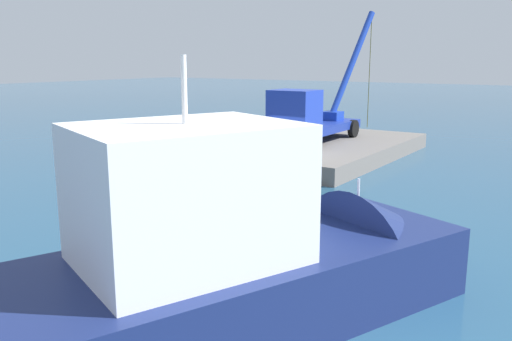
% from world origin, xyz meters
% --- Properties ---
extents(ground, '(200.00, 200.00, 0.00)m').
position_xyz_m(ground, '(0.00, 0.00, 0.00)').
color(ground, navy).
extents(dock, '(12.68, 7.47, 0.82)m').
position_xyz_m(dock, '(-4.71, 0.00, 0.41)').
color(dock, slate).
rests_on(dock, ground).
extents(crane_truck, '(9.12, 2.74, 7.24)m').
position_xyz_m(crane_truck, '(-3.86, -0.45, 2.26)').
color(crane_truck, navy).
rests_on(crane_truck, dock).
extents(dock_worker, '(0.34, 0.34, 1.65)m').
position_xyz_m(dock_worker, '(-3.17, -2.55, 1.66)').
color(dock_worker, '#363636').
rests_on(dock_worker, dock).
extents(salvaged_car, '(4.58, 3.75, 2.63)m').
position_xyz_m(salvaged_car, '(3.53, 1.40, 0.68)').
color(salvaged_car, '#99999E').
rests_on(salvaged_car, ground).
extents(moored_yacht, '(13.28, 8.19, 6.72)m').
position_xyz_m(moored_yacht, '(12.19, 7.49, 0.82)').
color(moored_yacht, navy).
rests_on(moored_yacht, ground).
extents(piling_near, '(0.40, 0.40, 1.54)m').
position_xyz_m(piling_near, '(2.13, -1.86, 0.77)').
color(piling_near, brown).
rests_on(piling_near, ground).
extents(piling_mid, '(0.39, 0.39, 2.01)m').
position_xyz_m(piling_mid, '(2.30, 2.26, 1.01)').
color(piling_mid, brown).
rests_on(piling_mid, ground).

